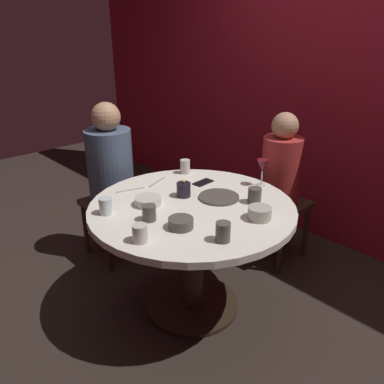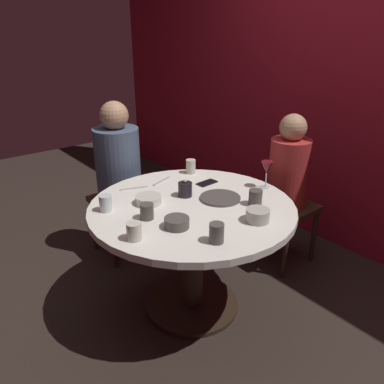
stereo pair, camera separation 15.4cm
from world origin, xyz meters
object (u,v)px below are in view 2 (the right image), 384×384
Objects in this scene: seated_diner_left at (118,164)px; cup_beside_wine at (147,211)px; cup_far_edge at (217,233)px; wine_glass at (267,169)px; dinner_plate at (220,198)px; bowl_small_white at (148,200)px; candle_holder at (185,189)px; bowl_serving_large at (177,223)px; cup_center_front at (191,166)px; cup_near_candle at (255,197)px; cup_by_right_diner at (134,231)px; dining_table at (192,230)px; bowl_salad_center at (258,215)px; seated_diner_back at (288,175)px; cup_by_left_diner at (106,203)px; cell_phone at (207,183)px.

seated_diner_left reaches higher than cup_beside_wine.
wine_glass is at bearing 113.55° from cup_far_edge.
bowl_small_white reaches higher than dinner_plate.
candle_holder is 0.22m from dinner_plate.
cup_center_front reaches higher than bowl_serving_large.
bowl_serving_large is 1.34× the size of cup_far_edge.
cup_near_candle is 1.02× the size of cup_by_right_diner.
cup_center_front is (-0.24, 0.51, 0.03)m from bowl_small_white.
dining_table is 9.43× the size of bowl_salad_center.
seated_diner_back is 1.19m from cup_beside_wine.
bowl_small_white is at bearing -149.34° from bowl_salad_center.
seated_diner_left is at bearing -168.84° from dinner_plate.
dinner_plate is at bearing 11.16° from seated_diner_left.
wine_glass is 1.15× the size of bowl_small_white.
dining_table is at bearing 156.54° from cup_far_edge.
cup_by_left_diner is at bearing -105.31° from bowl_small_white.
bowl_serving_large is 0.45m from cup_by_left_diner.
cell_phone is 1.06× the size of bowl_serving_large.
seated_diner_back is at bearing 53.85° from cup_center_front.
seated_diner_back is 4.68× the size of dinner_plate.
wine_glass is 0.78m from bowl_serving_large.
seated_diner_back is at bearing 110.72° from cup_far_edge.
cup_by_left_diner reaches higher than bowl_serving_large.
cell_phone is (0.69, 0.28, -0.01)m from seated_diner_left.
dinner_plate is at bearing 135.12° from cup_far_edge.
cup_center_front is at bearing 148.63° from cup_far_edge.
candle_holder is at bearing -169.29° from bowl_salad_center.
seated_diner_back is at bearing 79.69° from cup_by_left_diner.
bowl_small_white is 1.68× the size of cup_near_candle.
cup_center_front reaches higher than cup_beside_wine.
candle_holder is at bearing 157.26° from cup_far_edge.
cell_phone is 0.82m from cup_by_right_diner.
bowl_serving_large is 0.86× the size of bowl_small_white.
candle_holder reaches higher than cup_near_candle.
cup_near_candle is at bearing 20.90° from seated_diner_back.
bowl_serving_large is 1.44× the size of cup_near_candle.
seated_diner_back is 12.56× the size of cup_near_candle.
bowl_serving_large reaches higher than dining_table.
cup_near_candle reaches higher than cup_beside_wine.
cup_near_candle reaches higher than bowl_salad_center.
seated_diner_back is at bearing 68.99° from cell_phone.
cup_far_edge is (0.82, -0.50, 0.00)m from cup_center_front.
seated_diner_back is at bearing 93.59° from dinner_plate.
wine_glass is 2.03× the size of cup_beside_wine.
cup_far_edge reaches higher than bowl_small_white.
seated_diner_back is 1.37m from cup_by_right_diner.
dinner_plate is 2.74× the size of cup_by_right_diner.
seated_diner_left reaches higher than dinner_plate.
cup_beside_wine is at bearing -76.20° from cell_phone.
cell_phone is 1.48× the size of cup_by_left_diner.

